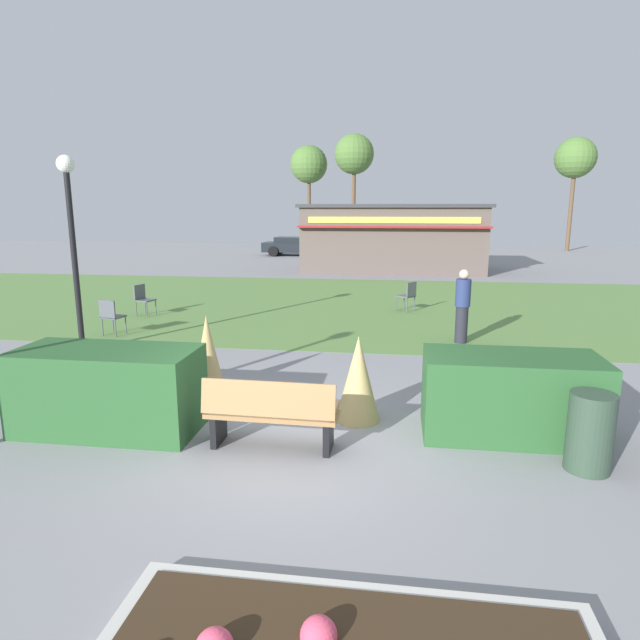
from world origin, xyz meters
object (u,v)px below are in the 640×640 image
(tree_left_bg, at_px, (309,165))
(tree_right_bg, at_px, (354,155))
(park_bench, at_px, (271,413))
(tree_center_bg, at_px, (575,159))
(trash_bin, at_px, (590,432))
(cafe_chair_west, at_px, (143,297))
(food_kiosk, at_px, (393,237))
(cafe_chair_center, at_px, (111,314))
(lamppost_mid, at_px, (72,230))
(cafe_chair_east, at_px, (408,294))
(person_strolling, at_px, (462,306))
(parked_car_west_slot, at_px, (296,246))

(tree_left_bg, bearing_deg, tree_right_bg, -28.59)
(park_bench, height_order, tree_center_bg, tree_center_bg)
(trash_bin, relative_size, cafe_chair_west, 1.06)
(trash_bin, xyz_separation_m, cafe_chair_west, (-9.46, 8.08, 0.05))
(food_kiosk, distance_m, cafe_chair_center, 16.63)
(cafe_chair_west, relative_size, tree_right_bg, 0.11)
(trash_bin, bearing_deg, lamppost_mid, 154.95)
(trash_bin, relative_size, tree_right_bg, 0.12)
(cafe_chair_west, distance_m, cafe_chair_east, 7.73)
(cafe_chair_center, height_order, tree_center_bg, tree_center_bg)
(cafe_chair_east, distance_m, person_strolling, 3.88)
(cafe_chair_west, xyz_separation_m, tree_left_bg, (0.44, 27.23, 5.66))
(person_strolling, bearing_deg, food_kiosk, -167.30)
(tree_center_bg, bearing_deg, person_strolling, -110.39)
(parked_car_west_slot, bearing_deg, cafe_chair_west, -91.97)
(food_kiosk, relative_size, parked_car_west_slot, 2.09)
(parked_car_west_slot, bearing_deg, park_bench, -80.06)
(trash_bin, distance_m, person_strolling, 6.14)
(cafe_chair_center, bearing_deg, food_kiosk, 66.64)
(tree_left_bg, bearing_deg, person_strolling, -74.26)
(park_bench, bearing_deg, cafe_chair_center, 133.28)
(parked_car_west_slot, relative_size, tree_center_bg, 0.54)
(food_kiosk, bearing_deg, cafe_chair_west, -118.62)
(park_bench, height_order, cafe_chair_west, park_bench)
(park_bench, bearing_deg, tree_left_bg, 98.38)
(cafe_chair_west, bearing_deg, tree_right_bg, 80.99)
(trash_bin, distance_m, tree_left_bg, 36.89)
(food_kiosk, bearing_deg, tree_left_bg, 114.28)
(cafe_chair_west, height_order, cafe_chair_center, same)
(tree_right_bg, bearing_deg, lamppost_mid, -96.92)
(cafe_chair_east, xyz_separation_m, tree_center_bg, (11.79, 24.98, 5.86))
(lamppost_mid, bearing_deg, cafe_chair_east, 38.23)
(trash_bin, height_order, cafe_chair_east, trash_bin)
(food_kiosk, xyz_separation_m, tree_left_bg, (-6.53, 14.47, 4.58))
(food_kiosk, xyz_separation_m, cafe_chair_center, (-6.58, -15.23, -1.09))
(cafe_chair_center, bearing_deg, parked_car_west_slot, 89.21)
(food_kiosk, bearing_deg, park_bench, -93.66)
(cafe_chair_east, bearing_deg, cafe_chair_center, -149.80)
(lamppost_mid, relative_size, tree_left_bg, 0.53)
(person_strolling, xyz_separation_m, tree_center_bg, (10.66, 28.67, 5.53))
(park_bench, xyz_separation_m, cafe_chair_west, (-5.63, 8.05, 0.05))
(cafe_chair_east, relative_size, tree_center_bg, 0.11)
(tree_left_bg, height_order, tree_right_bg, tree_right_bg)
(cafe_chair_west, distance_m, tree_left_bg, 27.81)
(cafe_chair_center, xyz_separation_m, tree_right_bg, (3.63, 27.76, 6.17))
(tree_right_bg, bearing_deg, food_kiosk, -76.72)
(tree_left_bg, height_order, tree_center_bg, tree_center_bg)
(person_strolling, bearing_deg, lamppost_mid, -71.04)
(trash_bin, height_order, tree_center_bg, tree_center_bg)
(person_strolling, height_order, tree_center_bg, tree_center_bg)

